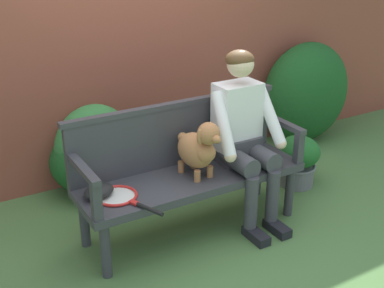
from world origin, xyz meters
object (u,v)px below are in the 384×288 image
(baseball_glove, at_px, (99,191))
(potted_plant, at_px, (298,159))
(person_seated, at_px, (243,131))
(dog_on_bench, at_px, (199,148))
(garden_bench, at_px, (192,182))
(tennis_racket, at_px, (119,197))

(baseball_glove, relative_size, potted_plant, 0.48)
(person_seated, distance_m, dog_on_bench, 0.41)
(potted_plant, bearing_deg, garden_bench, -172.14)
(person_seated, distance_m, baseball_glove, 1.17)
(dog_on_bench, distance_m, baseball_glove, 0.77)
(baseball_glove, distance_m, potted_plant, 1.92)
(dog_on_bench, relative_size, potted_plant, 0.99)
(tennis_racket, height_order, baseball_glove, baseball_glove)
(person_seated, distance_m, tennis_racket, 1.07)
(dog_on_bench, height_order, baseball_glove, dog_on_bench)
(garden_bench, height_order, tennis_racket, tennis_racket)
(potted_plant, bearing_deg, person_seated, -166.37)
(baseball_glove, bearing_deg, potted_plant, -17.19)
(dog_on_bench, bearing_deg, garden_bench, 129.84)
(dog_on_bench, relative_size, tennis_racket, 0.79)
(tennis_racket, bearing_deg, garden_bench, 4.67)
(tennis_racket, height_order, potted_plant, tennis_racket)
(garden_bench, height_order, baseball_glove, baseball_glove)
(tennis_racket, relative_size, potted_plant, 1.25)
(person_seated, xyz_separation_m, tennis_racket, (-1.04, -0.03, -0.26))
(baseball_glove, xyz_separation_m, potted_plant, (1.90, 0.13, -0.26))
(dog_on_bench, distance_m, potted_plant, 1.25)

